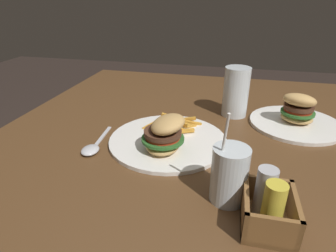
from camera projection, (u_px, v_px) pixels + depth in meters
The scene contains 7 objects.
dining_table at pixel (212, 179), 0.84m from camera, with size 1.27×1.26×0.77m.
meal_plate_near at pixel (167, 137), 0.73m from camera, with size 0.32×0.32×0.11m.
beer_glass at pixel (236, 93), 0.90m from camera, with size 0.08×0.08×0.16m.
juice_glass at pixel (229, 177), 0.53m from camera, with size 0.07×0.07×0.19m.
spoon at pixel (91, 149), 0.72m from camera, with size 0.18×0.05×0.02m.
meal_plate_far at pixel (297, 116), 0.85m from camera, with size 0.27×0.27×0.11m.
condiment_caddy at pixel (268, 208), 0.48m from camera, with size 0.11×0.09×0.10m.
Camera 1 is at (0.70, 0.03, 1.14)m, focal length 30.00 mm.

